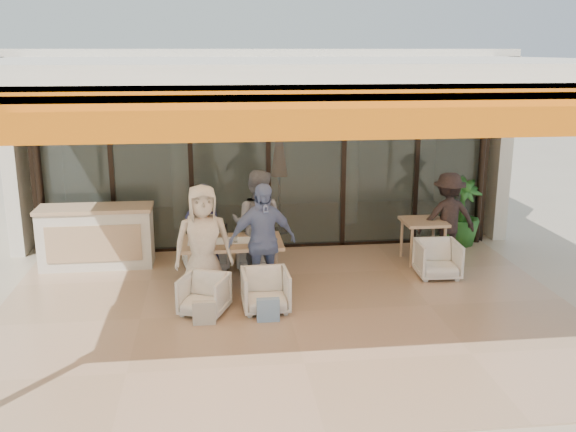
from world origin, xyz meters
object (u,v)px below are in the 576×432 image
at_px(chair_far_left, 205,248).
at_px(side_chair, 438,258).
at_px(diner_periwinkle, 262,242).
at_px(chair_far_right, 256,247).
at_px(side_table, 423,226).
at_px(chair_near_right, 266,289).
at_px(diner_cream, 203,244).
at_px(diner_navy, 204,232).
at_px(diner_grey, 258,224).
at_px(standing_woman, 448,217).
at_px(potted_palm, 460,212).
at_px(dining_table, 232,245).
at_px(host_counter, 97,237).
at_px(chair_near_left, 204,293).

xyz_separation_m(chair_far_left, side_chair, (3.66, -0.88, -0.02)).
bearing_deg(diner_periwinkle, chair_far_right, 76.30).
bearing_deg(chair_far_left, side_table, 168.69).
relative_size(chair_far_right, diner_periwinkle, 0.40).
relative_size(chair_near_right, diner_cream, 0.38).
height_order(diner_cream, side_table, diner_cream).
relative_size(diner_navy, diner_grey, 0.89).
relative_size(chair_near_right, standing_woman, 0.42).
bearing_deg(potted_palm, side_table, -138.46).
relative_size(dining_table, diner_grey, 0.87).
relative_size(diner_periwinkle, potted_palm, 1.33).
xyz_separation_m(host_counter, chair_far_right, (2.60, -0.27, -0.19)).
height_order(diner_grey, side_table, diner_grey).
xyz_separation_m(diner_grey, diner_periwinkle, (0.00, -0.90, -0.01)).
relative_size(chair_near_left, standing_woman, 0.40).
distance_m(chair_far_right, chair_near_right, 1.90).
bearing_deg(chair_far_right, diner_grey, 90.44).
bearing_deg(side_table, host_counter, 175.80).
distance_m(diner_grey, diner_periwinkle, 0.90).
height_order(dining_table, chair_near_right, dining_table).
bearing_deg(host_counter, side_chair, -11.96).
bearing_deg(diner_periwinkle, host_counter, 133.68).
bearing_deg(chair_far_left, diner_cream, 80.76).
bearing_deg(host_counter, side_table, -4.20).
bearing_deg(standing_woman, diner_periwinkle, 21.13).
relative_size(chair_near_right, side_table, 0.87).
xyz_separation_m(chair_near_left, diner_navy, (0.00, 1.40, 0.46)).
bearing_deg(chair_near_right, side_chair, 17.59).
xyz_separation_m(dining_table, diner_navy, (-0.41, 0.44, 0.08)).
xyz_separation_m(chair_near_left, chair_near_right, (0.84, 0.00, 0.02)).
bearing_deg(side_table, diner_cream, -160.87).
height_order(chair_far_right, diner_navy, diner_navy).
xyz_separation_m(diner_cream, standing_woman, (4.10, 1.34, -0.09)).
xyz_separation_m(diner_navy, potted_palm, (4.65, 1.25, -0.13)).
height_order(dining_table, chair_far_left, dining_table).
relative_size(chair_near_left, chair_near_right, 0.94).
height_order(diner_grey, side_chair, diner_grey).
bearing_deg(standing_woman, chair_far_right, -2.31).
height_order(standing_woman, potted_palm, standing_woman).
xyz_separation_m(chair_near_right, side_table, (2.82, 1.77, 0.31)).
relative_size(diner_navy, side_table, 2.07).
bearing_deg(diner_navy, chair_far_right, -153.66).
xyz_separation_m(diner_periwinkle, potted_palm, (3.81, 2.15, -0.21)).
bearing_deg(side_table, side_chair, -90.00).
relative_size(side_chair, potted_palm, 0.52).
xyz_separation_m(diner_navy, side_chair, (3.66, -0.38, -0.44)).
bearing_deg(side_table, diner_periwinkle, -155.76).
distance_m(chair_near_left, diner_navy, 1.48).
relative_size(host_counter, diner_grey, 1.07).
bearing_deg(chair_near_left, chair_near_right, 21.38).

